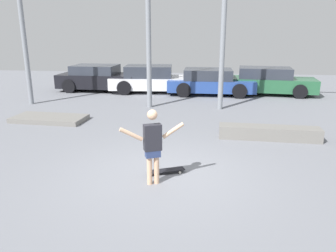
{
  "coord_description": "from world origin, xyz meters",
  "views": [
    {
      "loc": [
        0.89,
        -6.51,
        3.03
      ],
      "look_at": [
        -0.06,
        1.41,
        0.7
      ],
      "focal_mm": 35.0,
      "sensor_mm": 36.0,
      "label": 1
    }
  ],
  "objects_px": {
    "grind_box": "(269,133)",
    "parked_car_blue": "(210,82)",
    "skateboard": "(166,170)",
    "manual_pad": "(49,119)",
    "parked_car_green": "(267,81)",
    "parked_car_black": "(98,78)",
    "skateboarder": "(153,143)",
    "parked_car_white": "(151,79)"
  },
  "relations": [
    {
      "from": "skateboard",
      "to": "parked_car_black",
      "type": "xyz_separation_m",
      "value": [
        -4.84,
        9.95,
        0.59
      ]
    },
    {
      "from": "parked_car_black",
      "to": "parked_car_white",
      "type": "bearing_deg",
      "value": -0.03
    },
    {
      "from": "parked_car_green",
      "to": "skateboarder",
      "type": "bearing_deg",
      "value": -105.54
    },
    {
      "from": "skateboard",
      "to": "parked_car_black",
      "type": "bearing_deg",
      "value": 91.82
    },
    {
      "from": "parked_car_white",
      "to": "parked_car_black",
      "type": "bearing_deg",
      "value": 173.27
    },
    {
      "from": "grind_box",
      "to": "parked_car_white",
      "type": "height_order",
      "value": "parked_car_white"
    },
    {
      "from": "skateboarder",
      "to": "parked_car_blue",
      "type": "distance_m",
      "value": 10.19
    },
    {
      "from": "parked_car_blue",
      "to": "parked_car_white",
      "type": "bearing_deg",
      "value": 174.29
    },
    {
      "from": "grind_box",
      "to": "parked_car_green",
      "type": "xyz_separation_m",
      "value": [
        1.09,
        7.2,
        0.45
      ]
    },
    {
      "from": "parked_car_white",
      "to": "grind_box",
      "type": "bearing_deg",
      "value": -61.64
    },
    {
      "from": "skateboard",
      "to": "parked_car_blue",
      "type": "height_order",
      "value": "parked_car_blue"
    },
    {
      "from": "grind_box",
      "to": "parked_car_black",
      "type": "bearing_deg",
      "value": 136.08
    },
    {
      "from": "skateboard",
      "to": "parked_car_blue",
      "type": "distance_m",
      "value": 9.64
    },
    {
      "from": "skateboarder",
      "to": "parked_car_black",
      "type": "bearing_deg",
      "value": 89.85
    },
    {
      "from": "parked_car_blue",
      "to": "parked_car_green",
      "type": "xyz_separation_m",
      "value": [
        2.77,
        0.35,
        0.03
      ]
    },
    {
      "from": "parked_car_blue",
      "to": "parked_car_green",
      "type": "bearing_deg",
      "value": 6.83
    },
    {
      "from": "grind_box",
      "to": "manual_pad",
      "type": "height_order",
      "value": "grind_box"
    },
    {
      "from": "skateboarder",
      "to": "grind_box",
      "type": "height_order",
      "value": "skateboarder"
    },
    {
      "from": "parked_car_white",
      "to": "skateboarder",
      "type": "bearing_deg",
      "value": -85.02
    },
    {
      "from": "grind_box",
      "to": "manual_pad",
      "type": "bearing_deg",
      "value": 171.11
    },
    {
      "from": "parked_car_black",
      "to": "parked_car_green",
      "type": "xyz_separation_m",
      "value": [
        8.59,
        -0.02,
        -0.01
      ]
    },
    {
      "from": "parked_car_black",
      "to": "grind_box",
      "type": "bearing_deg",
      "value": -42.11
    },
    {
      "from": "grind_box",
      "to": "parked_car_green",
      "type": "relative_size",
      "value": 0.62
    },
    {
      "from": "parked_car_green",
      "to": "manual_pad",
      "type": "bearing_deg",
      "value": -138.84
    },
    {
      "from": "skateboard",
      "to": "manual_pad",
      "type": "height_order",
      "value": "manual_pad"
    },
    {
      "from": "manual_pad",
      "to": "grind_box",
      "type": "bearing_deg",
      "value": -8.89
    },
    {
      "from": "skateboarder",
      "to": "skateboard",
      "type": "xyz_separation_m",
      "value": [
        0.21,
        0.54,
        -0.82
      ]
    },
    {
      "from": "grind_box",
      "to": "parked_car_blue",
      "type": "xyz_separation_m",
      "value": [
        -1.68,
        6.85,
        0.42
      ]
    },
    {
      "from": "grind_box",
      "to": "manual_pad",
      "type": "relative_size",
      "value": 1.15
    },
    {
      "from": "parked_car_blue",
      "to": "parked_car_green",
      "type": "height_order",
      "value": "parked_car_green"
    },
    {
      "from": "parked_car_blue",
      "to": "grind_box",
      "type": "bearing_deg",
      "value": -76.58
    },
    {
      "from": "grind_box",
      "to": "skateboarder",
      "type": "bearing_deg",
      "value": -131.29
    },
    {
      "from": "skateboarder",
      "to": "parked_car_black",
      "type": "distance_m",
      "value": 11.47
    },
    {
      "from": "skateboard",
      "to": "grind_box",
      "type": "height_order",
      "value": "grind_box"
    },
    {
      "from": "grind_box",
      "to": "parked_car_green",
      "type": "height_order",
      "value": "parked_car_green"
    },
    {
      "from": "manual_pad",
      "to": "parked_car_black",
      "type": "xyz_separation_m",
      "value": [
        -0.24,
        6.09,
        0.57
      ]
    },
    {
      "from": "parked_car_blue",
      "to": "skateboard",
      "type": "bearing_deg",
      "value": -96.21
    },
    {
      "from": "manual_pad",
      "to": "parked_car_black",
      "type": "relative_size",
      "value": 0.61
    },
    {
      "from": "parked_car_black",
      "to": "parked_car_blue",
      "type": "bearing_deg",
      "value": -1.85
    },
    {
      "from": "skateboarder",
      "to": "parked_car_blue",
      "type": "height_order",
      "value": "skateboarder"
    },
    {
      "from": "parked_car_black",
      "to": "parked_car_white",
      "type": "xyz_separation_m",
      "value": [
        2.82,
        -0.09,
        0.0
      ]
    },
    {
      "from": "manual_pad",
      "to": "parked_car_white",
      "type": "height_order",
      "value": "parked_car_white"
    }
  ]
}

